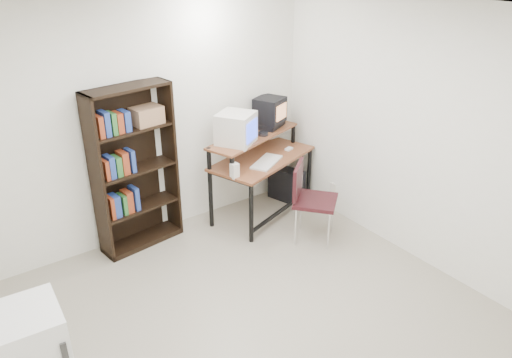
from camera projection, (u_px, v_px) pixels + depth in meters
floor at (256, 327)px, 4.33m from camera, size 4.00×4.00×0.01m
ceiling at (256, 14)px, 3.20m from camera, size 4.00×4.00×0.01m
back_wall at (144, 123)px, 5.23m from camera, size 4.00×0.01×2.60m
front_wall at (509, 354)px, 2.30m from camera, size 4.00×0.01×2.60m
right_wall at (423, 138)px, 4.82m from camera, size 0.01×4.00×2.60m
computer_desk at (261, 159)px, 5.87m from camera, size 1.45×1.03×0.98m
crt_monitor at (236, 129)px, 5.51m from camera, size 0.52×0.52×0.36m
vcr at (269, 124)px, 6.05m from camera, size 0.44×0.39×0.08m
crt_tv at (270, 110)px, 5.95m from camera, size 0.41×0.41×0.30m
cd_spindle at (263, 134)px, 5.79m from camera, size 0.16×0.16×0.05m
keyboard at (267, 163)px, 5.68m from camera, size 0.51×0.42×0.03m
mousepad at (287, 150)px, 6.06m from camera, size 0.25×0.22×0.01m
mouse at (289, 149)px, 6.04m from camera, size 0.11×0.09×0.03m
desk_speaker at (235, 171)px, 5.32m from camera, size 0.08×0.08×0.17m
pc_tower at (287, 184)px, 6.38m from camera, size 0.32×0.49×0.42m
school_chair at (309, 194)px, 5.39m from camera, size 0.62×0.62×0.89m
bookshelf at (133, 167)px, 5.17m from camera, size 0.91×0.40×1.76m
wall_outlet at (333, 188)px, 6.09m from camera, size 0.02×0.08×0.12m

